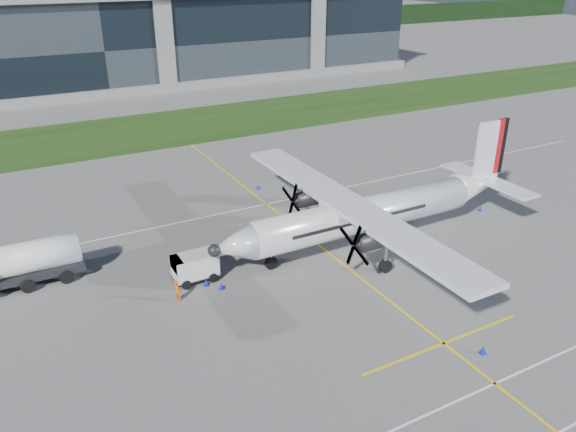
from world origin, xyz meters
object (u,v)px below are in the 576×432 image
Objects in this scene: baggage_tug at (195,267)px; safety_cone_stbdwing at (258,187)px; safety_cone_portwing at (483,350)px; safety_cone_nose_stbd at (208,267)px; safety_cone_tail at (480,208)px; ground_crew_person at (177,289)px; safety_cone_fwd at (206,282)px; safety_cone_nose_port at (222,286)px; turboprop_aircraft at (375,193)px; fuel_tanker_truck at (12,267)px.

baggage_tug reaches higher than safety_cone_stbdwing.
safety_cone_nose_stbd is at bearing 122.52° from safety_cone_portwing.
safety_cone_portwing is at bearing -135.42° from safety_cone_tail.
safety_cone_nose_stbd is at bearing -51.70° from ground_crew_person.
baggage_tug reaches higher than safety_cone_fwd.
safety_cone_nose_stbd is 1.00× the size of safety_cone_portwing.
baggage_tug is at bearing -47.41° from ground_crew_person.
safety_cone_fwd is 1.00× the size of safety_cone_stbdwing.
safety_cone_nose_port is 1.00× the size of safety_cone_stbdwing.
baggage_tug is 1.66m from safety_cone_nose_stbd.
safety_cone_tail is (29.20, 1.13, -0.65)m from ground_crew_person.
safety_cone_nose_port is (-0.09, -2.88, 0.00)m from safety_cone_nose_stbd.
safety_cone_nose_port is at bearing -177.50° from safety_cone_tail.
baggage_tug is 2.49m from safety_cone_nose_port.
safety_cone_portwing is (11.94, -15.96, -0.75)m from baggage_tug.
safety_cone_stbdwing is (-0.36, 29.58, 0.00)m from safety_cone_portwing.
safety_cone_nose_stbd is (1.25, 0.81, -0.75)m from baggage_tug.
turboprop_aircraft is 15.72m from safety_cone_stbdwing.
safety_cone_tail and safety_cone_stbdwing have the same top height.
turboprop_aircraft is at bearing -0.40° from safety_cone_fwd.
safety_cone_tail is at bearing -90.86° from ground_crew_person.
safety_cone_nose_stbd is 2.88m from safety_cone_nose_port.
baggage_tug is at bearing -130.34° from safety_cone_stbdwing.
turboprop_aircraft reaches higher than safety_cone_portwing.
fuel_tanker_truck is 4.75× the size of ground_crew_person.
safety_cone_stbdwing is (-15.61, 14.56, 0.00)m from safety_cone_tail.
fuel_tanker_truck reaches higher than safety_cone_tail.
safety_cone_portwing is at bearing -52.03° from safety_cone_fwd.
ground_crew_person is 3.58× the size of safety_cone_nose_port.
safety_cone_fwd is (-14.36, 0.10, -4.06)m from turboprop_aircraft.
turboprop_aircraft is at bearing -90.23° from ground_crew_person.
baggage_tug is 6.67× the size of safety_cone_nose_port.
turboprop_aircraft is 14.22m from safety_cone_nose_stbd.
baggage_tug is at bearing 126.79° from safety_cone_portwing.
safety_cone_tail is at bearing 44.58° from safety_cone_portwing.
safety_cone_stbdwing is (13.59, 15.69, -0.65)m from ground_crew_person.
ground_crew_person is at bearing -177.79° from safety_cone_tail.
safety_cone_tail and safety_cone_nose_port have the same top height.
safety_cone_portwing is (13.95, -13.89, -0.65)m from ground_crew_person.
fuel_tanker_truck reaches higher than ground_crew_person.
turboprop_aircraft is 15.14m from baggage_tug.
safety_cone_fwd is (11.88, -6.27, -1.34)m from fuel_tanker_truck.
safety_cone_nose_stbd is at bearing -128.86° from safety_cone_stbdwing.
safety_cone_stbdwing is (10.33, 12.81, 0.00)m from safety_cone_nose_stbd.
safety_cone_stbdwing is at bearing 136.99° from safety_cone_tail.
fuel_tanker_truck reaches higher than safety_cone_portwing.
turboprop_aircraft reaches higher than baggage_tug.
safety_cone_nose_stbd and safety_cone_stbdwing have the same top height.
safety_cone_tail is 25.99m from safety_cone_nose_stbd.
baggage_tug is at bearing 175.21° from turboprop_aircraft.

